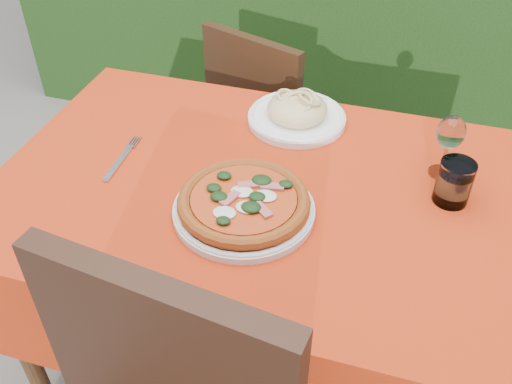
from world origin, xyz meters
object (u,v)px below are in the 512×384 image
(water_glass, at_px, (454,184))
(fork, at_px, (119,163))
(chair_far, at_px, (267,121))
(pasta_plate, at_px, (297,113))
(pizza_plate, at_px, (244,204))
(wine_glass, at_px, (451,135))

(water_glass, xyz_separation_m, fork, (-0.81, -0.10, -0.04))
(chair_far, bearing_deg, pasta_plate, 136.69)
(water_glass, bearing_deg, fork, -173.08)
(pasta_plate, xyz_separation_m, water_glass, (0.42, -0.22, 0.02))
(chair_far, bearing_deg, water_glass, 155.55)
(water_glass, bearing_deg, pasta_plate, 152.05)
(pizza_plate, relative_size, wine_glass, 1.95)
(fork, bearing_deg, pasta_plate, 37.61)
(chair_far, bearing_deg, fork, 94.31)
(chair_far, relative_size, pasta_plate, 3.09)
(pizza_plate, xyz_separation_m, water_glass, (0.45, 0.18, 0.02))
(chair_far, relative_size, wine_glass, 5.10)
(pizza_plate, bearing_deg, fork, 166.71)
(wine_glass, bearing_deg, pizza_plate, -146.34)
(chair_far, height_order, fork, chair_far)
(water_glass, relative_size, wine_glass, 0.65)
(fork, bearing_deg, chair_far, 71.96)
(pasta_plate, height_order, water_glass, water_glass)
(pizza_plate, relative_size, pasta_plate, 1.18)
(pasta_plate, distance_m, wine_glass, 0.43)
(pasta_plate, bearing_deg, chair_far, 116.70)
(water_glass, bearing_deg, pizza_plate, -157.70)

